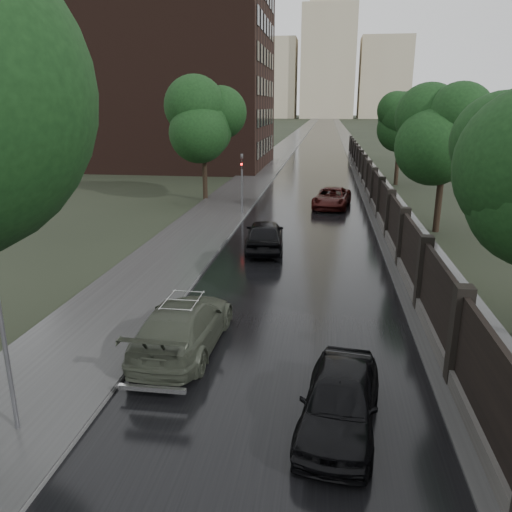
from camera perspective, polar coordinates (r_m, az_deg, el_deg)
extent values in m
cube|color=black|center=(197.22, 7.85, 14.61)|extent=(8.00, 420.00, 0.02)
cube|color=#2D2D2D|center=(197.34, 6.05, 14.69)|extent=(4.00, 420.00, 0.16)
cube|color=#2D2D2D|center=(197.26, 9.50, 14.55)|extent=(3.00, 420.00, 0.08)
cube|color=#383533|center=(39.82, 12.95, 6.67)|extent=(0.40, 75.00, 0.50)
cube|color=black|center=(39.63, 13.07, 8.45)|extent=(0.15, 75.00, 2.00)
cube|color=black|center=(77.38, 10.75, 12.34)|extent=(0.45, 0.45, 2.70)
cylinder|color=black|center=(38.40, -5.92, 10.68)|extent=(0.36, 0.36, 5.85)
sphere|color=black|center=(38.23, -6.02, 14.17)|extent=(4.25, 4.25, 4.25)
cylinder|color=black|center=(30.08, 20.34, 7.76)|extent=(0.36, 0.36, 5.53)
sphere|color=black|center=(29.86, 20.77, 11.94)|extent=(4.08, 4.08, 4.08)
cylinder|color=black|center=(47.71, 15.92, 11.12)|extent=(0.36, 0.36, 5.53)
sphere|color=black|center=(47.57, 16.14, 13.77)|extent=(4.08, 4.08, 4.08)
cylinder|color=#59595E|center=(11.65, -27.00, -7.58)|extent=(0.10, 0.10, 5.00)
cylinder|color=#59595E|center=(32.99, -1.60, 7.28)|extent=(0.12, 0.12, 3.00)
imported|color=#59595E|center=(32.72, -1.63, 10.73)|extent=(0.16, 0.20, 1.00)
sphere|color=#FF0C0C|center=(32.59, -1.67, 10.44)|extent=(0.14, 0.14, 0.14)
cube|color=black|center=(62.17, -10.57, 19.33)|extent=(24.00, 18.00, 20.00)
cube|color=tan|center=(309.24, 1.87, 19.55)|extent=(28.00, 22.00, 44.00)
cube|color=tan|center=(309.01, 14.46, 19.07)|extent=(28.00, 22.00, 44.00)
cube|color=tan|center=(307.96, 8.24, 20.90)|extent=(30.00, 30.00, 60.00)
imported|color=#3D4235|center=(14.96, -8.31, -7.85)|extent=(2.26, 5.24, 1.50)
imported|color=black|center=(24.84, 1.00, 2.43)|extent=(2.26, 4.76, 1.57)
imported|color=black|center=(11.63, 9.57, -15.94)|extent=(2.16, 4.27, 1.40)
imported|color=#340D0B|center=(35.97, 8.67, 6.59)|extent=(3.00, 5.31, 1.40)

